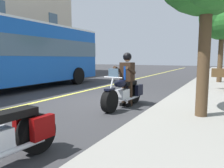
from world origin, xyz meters
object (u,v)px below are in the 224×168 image
object	(u,v)px
rider_main	(127,74)
bus_near	(10,51)
motorcycle_main	(124,93)
street_tree_curbside	(224,18)

from	to	relation	value
rider_main	bus_near	distance (m)	6.27
bus_near	motorcycle_main	bearing A→B (deg)	84.79
motorcycle_main	rider_main	xyz separation A→B (m)	(-0.19, 0.01, 0.58)
motorcycle_main	bus_near	world-z (taller)	bus_near
rider_main	bus_near	size ratio (longest dim) A/B	0.16
rider_main	street_tree_curbside	world-z (taller)	street_tree_curbside
rider_main	street_tree_curbside	bearing A→B (deg)	161.21
motorcycle_main	street_tree_curbside	size ratio (longest dim) A/B	0.44
street_tree_curbside	motorcycle_main	bearing A→B (deg)	-18.44
motorcycle_main	rider_main	world-z (taller)	rider_main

